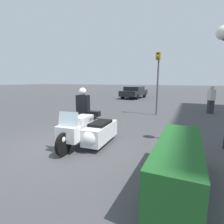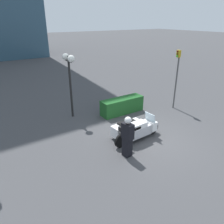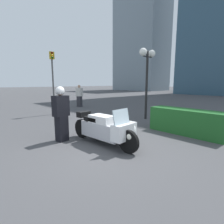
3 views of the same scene
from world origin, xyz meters
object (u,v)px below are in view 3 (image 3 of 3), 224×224
at_px(police_motorcycle, 110,128).
at_px(hedge_bush_curbside, 187,122).
at_px(traffic_light_far, 53,74).
at_px(twin_lamp_post, 147,64).
at_px(officer_rider, 61,113).
at_px(pedestrian_bystander, 79,96).

relative_size(police_motorcycle, hedge_bush_curbside, 1.00).
bearing_deg(hedge_bush_curbside, traffic_light_far, -166.83).
bearing_deg(hedge_bush_curbside, twin_lamp_post, 155.93).
bearing_deg(twin_lamp_post, traffic_light_far, -147.54).
xyz_separation_m(officer_rider, traffic_light_far, (-4.65, 1.99, 1.40)).
relative_size(twin_lamp_post, traffic_light_far, 0.98).
xyz_separation_m(police_motorcycle, traffic_light_far, (-5.82, 0.99, 1.85)).
bearing_deg(officer_rider, hedge_bush_curbside, -131.65).
bearing_deg(police_motorcycle, pedestrian_bystander, 149.34).
bearing_deg(twin_lamp_post, police_motorcycle, -70.08).
bearing_deg(twin_lamp_post, pedestrian_bystander, 178.78).
xyz_separation_m(officer_rider, hedge_bush_curbside, (2.40, 3.64, -0.46)).
bearing_deg(officer_rider, pedestrian_bystander, -45.41).
relative_size(traffic_light_far, pedestrian_bystander, 2.10).
xyz_separation_m(police_motorcycle, twin_lamp_post, (-1.38, 3.81, 2.30)).
height_order(police_motorcycle, twin_lamp_post, twin_lamp_post).
distance_m(officer_rider, pedestrian_bystander, 8.19).
bearing_deg(officer_rider, traffic_light_far, -31.45).
distance_m(twin_lamp_post, traffic_light_far, 5.27).
height_order(hedge_bush_curbside, twin_lamp_post, twin_lamp_post).
bearing_deg(traffic_light_far, pedestrian_bystander, 136.72).
xyz_separation_m(police_motorcycle, officer_rider, (-1.16, -1.00, 0.45)).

